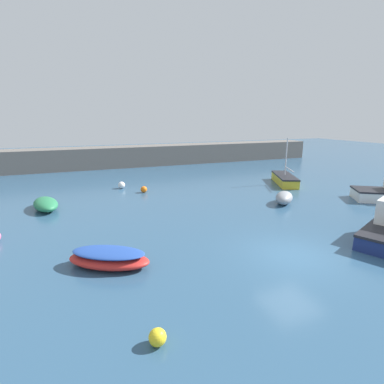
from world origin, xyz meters
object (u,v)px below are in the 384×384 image
at_px(sailboat_twin_hulled, 285,179).
at_px(dinghy_near_pier, 284,198).
at_px(mooring_buoy_white, 122,185).
at_px(mooring_buoy_yellow, 158,337).
at_px(open_tender_yellow, 46,204).
at_px(rowboat_with_red_cover, 109,258).
at_px(mooring_buoy_orange, 144,189).

distance_m(sailboat_twin_hulled, dinghy_near_pier, 6.85).
relative_size(mooring_buoy_white, mooring_buoy_yellow, 1.22).
height_order(open_tender_yellow, rowboat_with_red_cover, open_tender_yellow).
distance_m(sailboat_twin_hulled, mooring_buoy_yellow, 22.25).
distance_m(dinghy_near_pier, mooring_buoy_orange, 10.91).
relative_size(open_tender_yellow, sailboat_twin_hulled, 0.66).
xyz_separation_m(open_tender_yellow, mooring_buoy_orange, (7.07, 2.16, -0.11)).
relative_size(open_tender_yellow, dinghy_near_pier, 1.39).
height_order(dinghy_near_pier, mooring_buoy_orange, dinghy_near_pier).
bearing_deg(mooring_buoy_orange, dinghy_near_pier, -39.08).
height_order(mooring_buoy_white, mooring_buoy_orange, mooring_buoy_white).
bearing_deg(dinghy_near_pier, sailboat_twin_hulled, -172.62).
distance_m(sailboat_twin_hulled, rowboat_with_red_cover, 19.76).
bearing_deg(open_tender_yellow, mooring_buoy_white, -63.72).
bearing_deg(rowboat_with_red_cover, mooring_buoy_white, 109.96).
distance_m(open_tender_yellow, dinghy_near_pier, 16.24).
xyz_separation_m(dinghy_near_pier, rowboat_with_red_cover, (-12.63, -4.87, -0.06)).
height_order(sailboat_twin_hulled, dinghy_near_pier, sailboat_twin_hulled).
height_order(mooring_buoy_yellow, mooring_buoy_orange, mooring_buoy_orange).
distance_m(sailboat_twin_hulled, mooring_buoy_orange, 12.86).
relative_size(sailboat_twin_hulled, mooring_buoy_white, 8.53).
relative_size(sailboat_twin_hulled, rowboat_with_red_cover, 1.37).
distance_m(dinghy_near_pier, mooring_buoy_white, 13.41).
relative_size(rowboat_with_red_cover, mooring_buoy_white, 6.24).
height_order(sailboat_twin_hulled, mooring_buoy_orange, sailboat_twin_hulled).
bearing_deg(dinghy_near_pier, rowboat_with_red_cover, -22.64).
bearing_deg(sailboat_twin_hulled, dinghy_near_pier, 166.25).
distance_m(open_tender_yellow, mooring_buoy_yellow, 15.00).
distance_m(rowboat_with_red_cover, mooring_buoy_yellow, 5.03).
bearing_deg(mooring_buoy_orange, mooring_buoy_yellow, -101.82).
distance_m(open_tender_yellow, sailboat_twin_hulled, 19.85).
bearing_deg(mooring_buoy_orange, sailboat_twin_hulled, -6.92).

